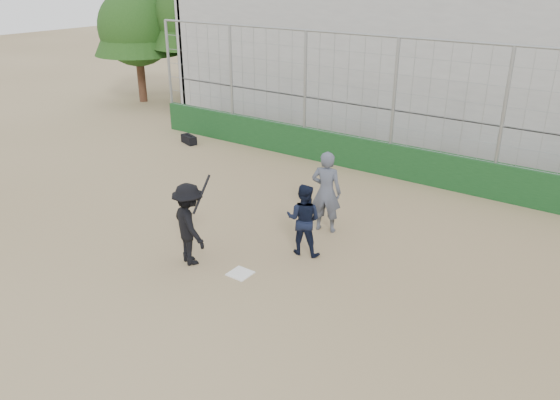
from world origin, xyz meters
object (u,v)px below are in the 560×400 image
Objects in this scene: umpire at (326,196)px; equipment_bag at (189,139)px; catcher_crouched at (303,231)px; batter_at_plate at (189,224)px.

umpire reaches higher than equipment_bag.
catcher_crouched is 8.90m from equipment_bag.
umpire is (-0.21, 1.28, 0.33)m from catcher_crouched.
umpire is 2.36× the size of equipment_bag.
umpire is at bearing 99.24° from catcher_crouched.
umpire reaches higher than catcher_crouched.
batter_at_plate is 1.74× the size of catcher_crouched.
batter_at_plate is at bearing 49.05° from umpire.
batter_at_plate is at bearing -45.62° from equipment_bag.
equipment_bag is at bearing -36.73° from umpire.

